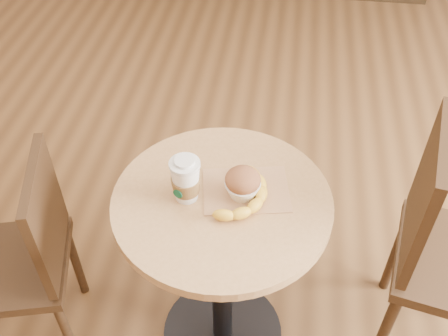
# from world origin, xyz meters

# --- Properties ---
(cafe_table) EXTENTS (0.62, 0.62, 0.75)m
(cafe_table) POSITION_xyz_m (-0.02, 0.07, 0.50)
(cafe_table) COLOR black
(cafe_table) RESTS_ON ground
(chair_left) EXTENTS (0.44, 0.44, 0.81)m
(chair_left) POSITION_xyz_m (-0.65, 0.01, 0.45)
(chair_left) COLOR #322011
(chair_left) RESTS_ON ground
(chair_right) EXTENTS (0.48, 0.48, 0.93)m
(chair_right) POSITION_xyz_m (0.67, 0.17, 0.51)
(chair_right) COLOR #322011
(chair_right) RESTS_ON ground
(kraft_bag) EXTENTS (0.27, 0.22, 0.00)m
(kraft_bag) POSITION_xyz_m (0.04, 0.11, 0.75)
(kraft_bag) COLOR #AD7C53
(kraft_bag) RESTS_ON cafe_table
(coffee_cup) EXTENTS (0.08, 0.09, 0.14)m
(coffee_cup) POSITION_xyz_m (-0.12, 0.06, 0.81)
(coffee_cup) COLOR white
(coffee_cup) RESTS_ON cafe_table
(muffin) EXTENTS (0.10, 0.10, 0.09)m
(muffin) POSITION_xyz_m (0.03, 0.09, 0.80)
(muffin) COLOR white
(muffin) RESTS_ON kraft_bag
(banana) EXTENTS (0.23, 0.27, 0.03)m
(banana) POSITION_xyz_m (0.04, 0.08, 0.77)
(banana) COLOR yellow
(banana) RESTS_ON kraft_bag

